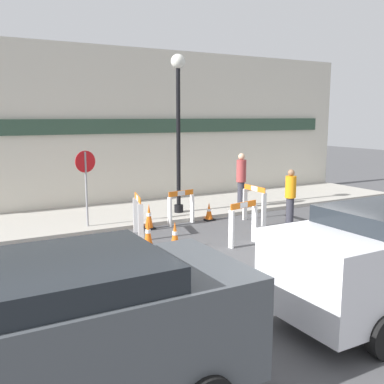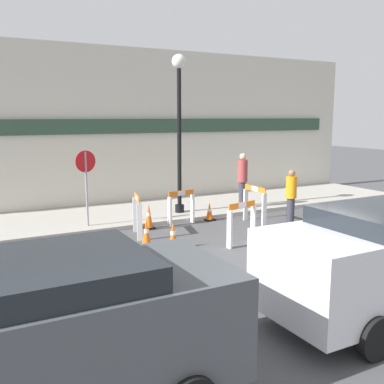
# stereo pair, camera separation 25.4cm
# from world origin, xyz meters

# --- Properties ---
(ground_plane) EXTENTS (60.00, 60.00, 0.00)m
(ground_plane) POSITION_xyz_m (0.00, 0.00, 0.00)
(ground_plane) COLOR #4C4C4F
(sidewalk_slab) EXTENTS (18.00, 3.41, 0.11)m
(sidewalk_slab) POSITION_xyz_m (0.00, 6.20, 0.06)
(sidewalk_slab) COLOR #ADA89E
(sidewalk_slab) RESTS_ON ground_plane
(storefront_facade) EXTENTS (18.00, 0.22, 5.50)m
(storefront_facade) POSITION_xyz_m (0.00, 7.98, 2.75)
(storefront_facade) COLOR beige
(storefront_facade) RESTS_ON ground_plane
(streetlamp_post) EXTENTS (0.44, 0.44, 4.89)m
(streetlamp_post) POSITION_xyz_m (-0.05, 5.41, 3.27)
(streetlamp_post) COLOR black
(streetlamp_post) RESTS_ON sidewalk_slab
(stop_sign) EXTENTS (0.59, 0.14, 2.11)m
(stop_sign) POSITION_xyz_m (-3.12, 5.02, 1.53)
(stop_sign) COLOR gray
(stop_sign) RESTS_ON sidewalk_slab
(barricade_0) EXTENTS (0.88, 0.25, 1.00)m
(barricade_0) POSITION_xyz_m (-0.52, 4.35, 0.55)
(barricade_0) COLOR white
(barricade_0) RESTS_ON ground_plane
(barricade_1) EXTENTS (0.37, 0.98, 1.11)m
(barricade_1) POSITION_xyz_m (-2.14, 3.72, 0.61)
(barricade_1) COLOR white
(barricade_1) RESTS_ON ground_plane
(barricade_2) EXTENTS (0.91, 0.32, 1.08)m
(barricade_2) POSITION_xyz_m (-0.20, 1.71, 0.59)
(barricade_2) COLOR white
(barricade_2) RESTS_ON ground_plane
(barricade_3) EXTENTS (0.14, 0.97, 1.11)m
(barricade_3) POSITION_xyz_m (1.46, 3.45, 0.61)
(barricade_3) COLOR white
(barricade_3) RESTS_ON ground_plane
(traffic_cone_0) EXTENTS (0.30, 0.30, 0.72)m
(traffic_cone_0) POSITION_xyz_m (-1.57, 4.32, 0.35)
(traffic_cone_0) COLOR black
(traffic_cone_0) RESTS_ON ground_plane
(traffic_cone_1) EXTENTS (0.30, 0.30, 0.68)m
(traffic_cone_1) POSITION_xyz_m (-1.82, 2.22, 0.33)
(traffic_cone_1) COLOR black
(traffic_cone_1) RESTS_ON ground_plane
(traffic_cone_2) EXTENTS (0.30, 0.30, 0.68)m
(traffic_cone_2) POSITION_xyz_m (-2.31, 2.70, 0.33)
(traffic_cone_2) COLOR black
(traffic_cone_2) RESTS_ON ground_plane
(traffic_cone_3) EXTENTS (0.30, 0.30, 0.55)m
(traffic_cone_3) POSITION_xyz_m (0.47, 4.40, 0.26)
(traffic_cone_3) COLOR black
(traffic_cone_3) RESTS_ON ground_plane
(person_worker) EXTENTS (0.38, 0.38, 1.61)m
(person_worker) POSITION_xyz_m (2.34, 2.88, 0.87)
(person_worker) COLOR #33333D
(person_worker) RESTS_ON ground_plane
(person_pedestrian) EXTENTS (0.41, 0.41, 1.83)m
(person_pedestrian) POSITION_xyz_m (2.11, 5.04, 1.11)
(person_pedestrian) COLOR #33333D
(person_pedestrian) RESTS_ON sidewalk_slab
(parked_car_0) EXTENTS (4.29, 1.97, 1.73)m
(parked_car_0) POSITION_xyz_m (-5.76, -2.65, 0.98)
(parked_car_0) COLOR #4C5156
(parked_car_0) RESTS_ON ground_plane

